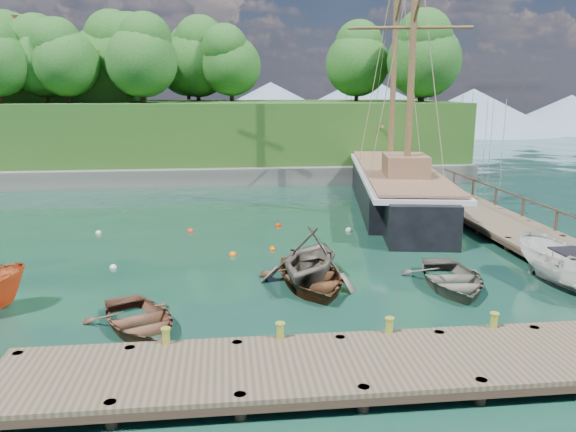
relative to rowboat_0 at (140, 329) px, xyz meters
name	(u,v)px	position (x,y,z in m)	size (l,w,h in m)	color
ground	(294,291)	(5.06, 2.71, 0.00)	(160.00, 160.00, 0.00)	#163527
dock_near	(405,363)	(7.06, -3.79, 0.43)	(20.00, 3.20, 1.10)	#4C412F
dock_east	(504,225)	(16.56, 9.71, 0.43)	(3.20, 24.00, 1.10)	#4C412F
bollard_0	(168,365)	(1.06, -2.39, 0.00)	(0.26, 0.26, 0.45)	olive
bollard_1	(280,359)	(4.06, -2.39, 0.00)	(0.26, 0.26, 0.45)	olive
bollard_2	(388,353)	(7.06, -2.39, 0.00)	(0.26, 0.26, 0.45)	olive
bollard_3	(492,347)	(10.06, -2.39, 0.00)	(0.26, 0.26, 0.45)	olive
rowboat_0	(140,329)	(0.00, 0.00, 0.00)	(2.81, 3.93, 0.81)	brown
rowboat_1	(310,284)	(5.75, 3.43, 0.00)	(3.69, 4.27, 2.25)	#5F594D
rowboat_2	(311,287)	(5.73, 3.08, 0.00)	(3.33, 4.67, 0.97)	#57321C
rowboat_3	(451,287)	(10.85, 2.44, 0.00)	(3.11, 4.35, 0.90)	#5C584E
cabin_boat_white	(572,290)	(15.06, 1.65, 0.00)	(1.92, 5.11, 1.97)	white
schooner	(397,191)	(13.08, 16.49, 1.03)	(7.57, 25.62, 18.54)	black
mooring_buoy_0	(113,268)	(-1.92, 6.15, 0.00)	(0.28, 0.28, 0.28)	white
mooring_buoy_1	(233,255)	(2.94, 7.37, 0.00)	(0.33, 0.33, 0.33)	orange
mooring_buoy_2	(272,250)	(4.74, 8.03, 0.00)	(0.30, 0.30, 0.30)	#DD5C00
mooring_buoy_3	(349,231)	(8.92, 11.04, 0.00)	(0.34, 0.34, 0.34)	silver
mooring_buoy_4	(190,232)	(0.87, 11.72, 0.00)	(0.33, 0.33, 0.33)	red
mooring_buoy_5	(278,226)	(5.43, 12.41, 0.00)	(0.33, 0.33, 0.33)	red
mooring_buoy_6	(99,233)	(-3.70, 11.93, 0.00)	(0.29, 0.29, 0.29)	silver
mooring_buoy_7	(322,265)	(6.57, 5.59, 0.00)	(0.32, 0.32, 0.32)	red
headland	(100,107)	(-7.82, 34.08, 5.54)	(51.00, 19.31, 12.90)	#474744
distant_ridge	(266,106)	(9.37, 72.71, 4.35)	(117.00, 40.00, 10.00)	#728CA5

